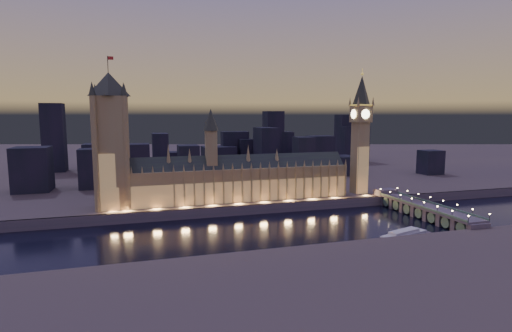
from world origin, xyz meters
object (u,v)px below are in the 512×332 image
object	(u,v)px
palace_of_westminster	(234,179)
river_boat	(404,234)
victoria_tower	(111,134)
westminster_bridge	(421,209)
elizabeth_tower	(361,124)

from	to	relation	value
palace_of_westminster	river_boat	world-z (taller)	palace_of_westminster
victoria_tower	westminster_bridge	xyz separation A→B (m)	(235.95, -65.37, -60.07)
palace_of_westminster	river_boat	distance (m)	143.32
victoria_tower	elizabeth_tower	xyz separation A→B (m)	(218.00, 0.01, 6.18)
elizabeth_tower	river_boat	bearing A→B (deg)	-105.19
westminster_bridge	river_boat	bearing A→B (deg)	-138.18
palace_of_westminster	elizabeth_tower	distance (m)	129.23
river_boat	victoria_tower	bearing A→B (deg)	150.33
palace_of_westminster	westminster_bridge	size ratio (longest dim) A/B	1.79
westminster_bridge	river_boat	world-z (taller)	westminster_bridge
palace_of_westminster	river_boat	xyz separation A→B (m)	(91.61, -107.38, -24.81)
victoria_tower	westminster_bridge	distance (m)	252.10
westminster_bridge	elizabeth_tower	bearing A→B (deg)	105.35
palace_of_westminster	victoria_tower	world-z (taller)	victoria_tower
victoria_tower	elizabeth_tower	world-z (taller)	victoria_tower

